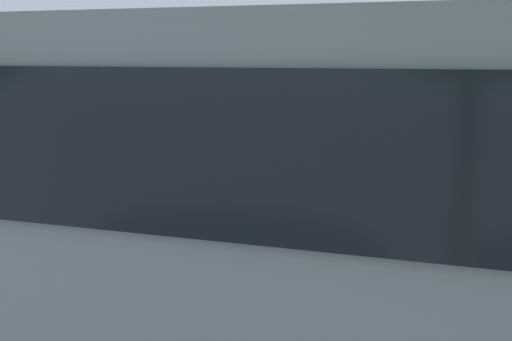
{
  "coord_description": "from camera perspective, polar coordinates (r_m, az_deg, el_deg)",
  "views": [
    {
      "loc": [
        -4.01,
        10.1,
        2.99
      ],
      "look_at": [
        -0.93,
        0.19,
        1.1
      ],
      "focal_mm": 45.15,
      "sensor_mm": 36.0,
      "label": 1
    }
  ],
  "objects": [
    {
      "name": "spectator_far_right",
      "position": [
        8.76,
        -11.38,
        -3.12
      ],
      "size": [
        0.58,
        0.37,
        1.67
      ],
      "color": "black",
      "rests_on": "ground_plane"
    },
    {
      "name": "bay_line_c",
      "position": [
        14.24,
        -16.52,
        -2.22
      ],
      "size": [
        0.24,
        4.15,
        0.01
      ],
      "color": "white",
      "rests_on": "ground_plane"
    },
    {
      "name": "spectator_right",
      "position": [
        8.48,
        -5.64,
        -3.39
      ],
      "size": [
        0.58,
        0.35,
        1.67
      ],
      "color": "#473823",
      "rests_on": "ground_plane"
    },
    {
      "name": "tour_bus",
      "position": [
        5.37,
        -7.34,
        -4.26
      ],
      "size": [
        10.65,
        2.87,
        3.25
      ],
      "color": "#8C939E",
      "rests_on": "ground_plane"
    },
    {
      "name": "spectator_far_left",
      "position": [
        7.64,
        14.85,
        -4.48
      ],
      "size": [
        0.57,
        0.39,
        1.81
      ],
      "color": "black",
      "rests_on": "ground_plane"
    },
    {
      "name": "spectator_left",
      "position": [
        7.68,
        7.44,
        -4.3
      ],
      "size": [
        0.57,
        0.33,
        1.78
      ],
      "color": "#473823",
      "rests_on": "ground_plane"
    },
    {
      "name": "bay_line_b",
      "position": [
        12.91,
        -6.04,
        -3.11
      ],
      "size": [
        0.24,
        4.34,
        0.01
      ],
      "color": "white",
      "rests_on": "ground_plane"
    },
    {
      "name": "ground_plane",
      "position": [
        11.27,
        -4.25,
        -5.09
      ],
      "size": [
        80.0,
        80.0,
        0.0
      ],
      "primitive_type": "plane",
      "color": "#424247"
    },
    {
      "name": "spectator_centre",
      "position": [
        8.11,
        0.46,
        -3.81
      ],
      "size": [
        0.57,
        0.31,
        1.7
      ],
      "color": "black",
      "rests_on": "ground_plane"
    },
    {
      "name": "traffic_cone",
      "position": [
        12.77,
        4.77,
        -1.85
      ],
      "size": [
        0.34,
        0.34,
        0.63
      ],
      "color": "orange",
      "rests_on": "ground_plane"
    },
    {
      "name": "stunt_motorcycle",
      "position": [
        14.05,
        -4.54,
        2.28
      ],
      "size": [
        1.97,
        0.58,
        1.8
      ],
      "color": "black",
      "rests_on": "ground_plane"
    },
    {
      "name": "bay_line_a",
      "position": [
        12.1,
        6.35,
        -4.03
      ],
      "size": [
        0.26,
        4.84,
        0.01
      ],
      "color": "white",
      "rests_on": "ground_plane"
    },
    {
      "name": "parked_motorcycle_dark",
      "position": [
        7.29,
        20.8,
        -10.5
      ],
      "size": [
        2.02,
        0.74,
        0.99
      ],
      "color": "black",
      "rests_on": "ground_plane"
    },
    {
      "name": "parked_motorcycle_silver",
      "position": [
        8.33,
        -14.67,
        -7.56
      ],
      "size": [
        2.03,
        0.7,
        0.99
      ],
      "color": "black",
      "rests_on": "ground_plane"
    }
  ]
}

